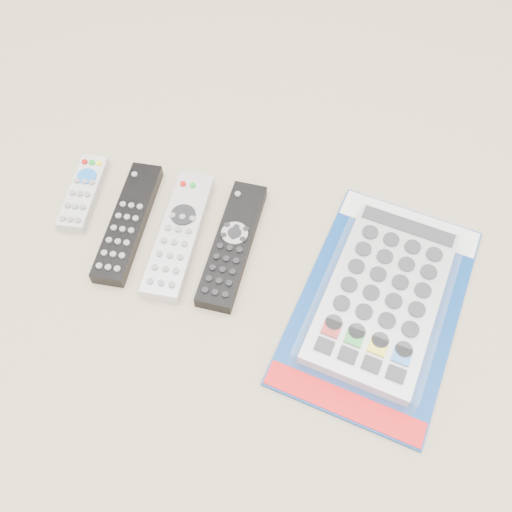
% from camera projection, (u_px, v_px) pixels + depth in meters
% --- Properties ---
extents(remote_small_grey, '(0.05, 0.14, 0.02)m').
position_uv_depth(remote_small_grey, '(83.00, 193.00, 0.86)').
color(remote_small_grey, '#B4B4B7').
rests_on(remote_small_grey, ground).
extents(remote_slim_black, '(0.06, 0.21, 0.02)m').
position_uv_depth(remote_slim_black, '(128.00, 222.00, 0.83)').
color(remote_slim_black, black).
rests_on(remote_slim_black, ground).
extents(remote_silver_dvd, '(0.06, 0.22, 0.02)m').
position_uv_depth(remote_silver_dvd, '(179.00, 234.00, 0.81)').
color(remote_silver_dvd, '#BBBBC0').
rests_on(remote_silver_dvd, ground).
extents(remote_large_black, '(0.05, 0.21, 0.02)m').
position_uv_depth(remote_large_black, '(233.00, 244.00, 0.81)').
color(remote_large_black, black).
rests_on(remote_large_black, ground).
extents(jumbo_remote_packaged, '(0.26, 0.37, 0.04)m').
position_uv_depth(jumbo_remote_packaged, '(383.00, 295.00, 0.75)').
color(jumbo_remote_packaged, navy).
rests_on(jumbo_remote_packaged, ground).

